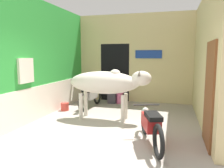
# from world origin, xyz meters

# --- Properties ---
(ground_plane) EXTENTS (30.00, 30.00, 0.00)m
(ground_plane) POSITION_xyz_m (0.00, 0.00, 0.00)
(ground_plane) COLOR #9E9389
(wall_left_shopfront) EXTENTS (0.25, 4.63, 3.40)m
(wall_left_shopfront) POSITION_xyz_m (-2.30, 2.30, 1.64)
(wall_left_shopfront) COLOR green
(wall_left_shopfront) RESTS_ON ground_plane
(wall_back_with_doorway) EXTENTS (4.42, 0.93, 3.40)m
(wall_back_with_doorway) POSITION_xyz_m (-0.31, 4.91, 1.47)
(wall_back_with_doorway) COLOR #D1BC84
(wall_back_with_doorway) RESTS_ON ground_plane
(wall_right_with_door) EXTENTS (0.22, 4.63, 3.40)m
(wall_right_with_door) POSITION_xyz_m (2.30, 2.26, 1.68)
(wall_right_with_door) COLOR #D1BC84
(wall_right_with_door) RESTS_ON ground_plane
(cow) EXTENTS (2.37, 0.69, 1.45)m
(cow) POSITION_xyz_m (-0.30, 2.03, 1.05)
(cow) COLOR beige
(cow) RESTS_ON ground_plane
(motorcycle_near) EXTENTS (0.76, 1.76, 0.74)m
(motorcycle_near) POSITION_xyz_m (1.09, 0.55, 0.42)
(motorcycle_near) COLOR black
(motorcycle_near) RESTS_ON ground_plane
(motorcycle_far) EXTENTS (0.58, 1.81, 0.73)m
(motorcycle_far) POSITION_xyz_m (-1.25, 3.21, 0.41)
(motorcycle_far) COLOR black
(motorcycle_far) RESTS_ON ground_plane
(shopkeeper_seated) EXTENTS (0.45, 0.34, 1.24)m
(shopkeeper_seated) POSITION_xyz_m (-0.72, 4.16, 0.65)
(shopkeeper_seated) COLOR #3D3842
(shopkeeper_seated) RESTS_ON ground_plane
(plastic_stool) EXTENTS (0.34, 0.34, 0.44)m
(plastic_stool) POSITION_xyz_m (-0.45, 4.15, 0.24)
(plastic_stool) COLOR #DB6093
(plastic_stool) RESTS_ON ground_plane
(bucket) EXTENTS (0.26, 0.26, 0.26)m
(bucket) POSITION_xyz_m (-1.94, 2.61, 0.13)
(bucket) COLOR #C63D33
(bucket) RESTS_ON ground_plane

